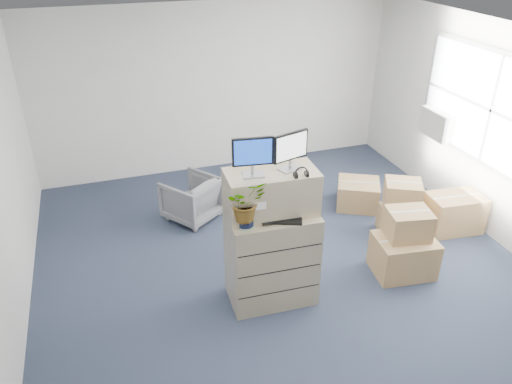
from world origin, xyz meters
TOP-DOWN VIEW (x-y plane):
  - ground at (0.00, 0.00)m, footprint 7.00×7.00m
  - wall_back at (0.00, 3.51)m, footprint 6.00×0.02m
  - window at (2.96, 0.50)m, footprint 0.07×2.72m
  - ac_unit at (2.87, 1.40)m, footprint 0.24×0.60m
  - filing_cabinet_lower at (-0.32, -0.15)m, footprint 0.99×0.63m
  - filing_cabinet_upper at (-0.32, -0.09)m, footprint 0.98×0.52m
  - monitor_left at (-0.53, -0.11)m, footprint 0.42×0.19m
  - monitor_right at (-0.12, -0.11)m, footprint 0.41×0.21m
  - headphones at (-0.08, -0.29)m, footprint 0.14×0.02m
  - keyboard at (-0.30, -0.27)m, footprint 0.53×0.37m
  - mouse at (-0.02, -0.29)m, footprint 0.10×0.07m
  - water_bottle at (-0.26, -0.11)m, footprint 0.09×0.09m
  - phone_dock at (-0.33, -0.10)m, footprint 0.07×0.06m
  - external_drive at (0.07, -0.08)m, footprint 0.22×0.17m
  - tissue_box at (0.07, -0.03)m, footprint 0.29×0.22m
  - potted_plant at (-0.67, -0.28)m, footprint 0.47×0.51m
  - office_chair at (-0.82, 1.87)m, footprint 0.93×0.92m
  - cardboard_boxes at (1.84, 0.42)m, footprint 2.00×2.34m

SIDE VIEW (x-z plane):
  - ground at x=0.00m, z-range 0.00..0.00m
  - cardboard_boxes at x=1.84m, z-range -0.11..0.73m
  - office_chair at x=-0.82m, z-range 0.00..0.70m
  - filing_cabinet_lower at x=-0.32m, z-range 0.00..1.12m
  - keyboard at x=-0.30m, z-range 1.12..1.15m
  - mouse at x=-0.02m, z-range 1.12..1.16m
  - external_drive at x=0.07m, z-range 1.12..1.18m
  - phone_dock at x=-0.33m, z-range 1.10..1.25m
  - ac_unit at x=2.87m, z-range 1.00..1.40m
  - tissue_box at x=0.07m, z-range 1.18..1.28m
  - water_bottle at x=-0.26m, z-range 1.12..1.43m
  - filing_cabinet_upper at x=-0.32m, z-range 1.12..1.60m
  - potted_plant at x=-0.67m, z-range 1.15..1.58m
  - wall_back at x=0.00m, z-range 0.00..2.80m
  - headphones at x=-0.08m, z-range 1.57..1.71m
  - window at x=2.96m, z-range 0.94..2.46m
  - monitor_right at x=-0.12m, z-range 1.63..2.04m
  - monitor_left at x=-0.53m, z-range 1.63..2.04m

